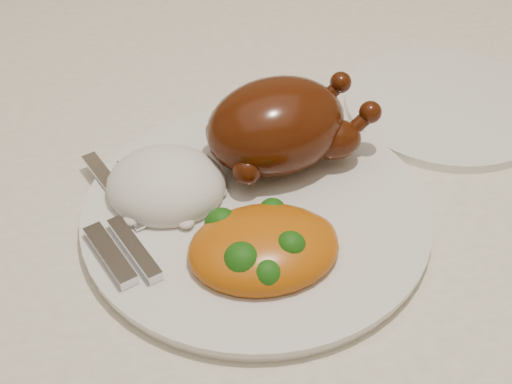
{
  "coord_description": "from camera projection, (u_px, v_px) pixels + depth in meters",
  "views": [
    {
      "loc": [
        0.05,
        -0.52,
        1.22
      ],
      "look_at": [
        0.1,
        -0.06,
        0.8
      ],
      "focal_mm": 50.0,
      "sensor_mm": 36.0,
      "label": 1
    }
  ],
  "objects": [
    {
      "name": "mac_and_cheese",
      "position": [
        266.0,
        247.0,
        0.58
      ],
      "size": [
        0.13,
        0.11,
        0.05
      ],
      "rotation": [
        0.0,
        0.0,
        0.09
      ],
      "color": "#BD5E0C",
      "rests_on": "dinner_plate"
    },
    {
      "name": "roast_chicken",
      "position": [
        280.0,
        125.0,
        0.66
      ],
      "size": [
        0.18,
        0.14,
        0.09
      ],
      "rotation": [
        0.0,
        0.0,
        0.33
      ],
      "color": "#491807",
      "rests_on": "dinner_plate"
    },
    {
      "name": "tablecloth",
      "position": [
        144.0,
        205.0,
        0.7
      ],
      "size": [
        1.73,
        1.03,
        0.18
      ],
      "color": "white",
      "rests_on": "dining_table"
    },
    {
      "name": "dinner_plate",
      "position": [
        256.0,
        214.0,
        0.64
      ],
      "size": [
        0.33,
        0.33,
        0.01
      ],
      "primitive_type": "cylinder",
      "rotation": [
        0.0,
        0.0,
        -0.1
      ],
      "color": "white",
      "rests_on": "tablecloth"
    },
    {
      "name": "side_plate",
      "position": [
        446.0,
        105.0,
        0.76
      ],
      "size": [
        0.23,
        0.23,
        0.01
      ],
      "primitive_type": "cylinder",
      "rotation": [
        0.0,
        0.0,
        -0.07
      ],
      "color": "white",
      "rests_on": "tablecloth"
    },
    {
      "name": "rice_mound",
      "position": [
        166.0,
        186.0,
        0.64
      ],
      "size": [
        0.12,
        0.12,
        0.06
      ],
      "rotation": [
        0.0,
        0.0,
        -0.18
      ],
      "color": "white",
      "rests_on": "dinner_plate"
    },
    {
      "name": "dining_table",
      "position": [
        152.0,
        256.0,
        0.75
      ],
      "size": [
        1.6,
        0.9,
        0.76
      ],
      "color": "brown",
      "rests_on": "floor"
    },
    {
      "name": "cutlery",
      "position": [
        122.0,
        230.0,
        0.6
      ],
      "size": [
        0.08,
        0.17,
        0.01
      ],
      "rotation": [
        0.0,
        0.0,
        0.48
      ],
      "color": "silver",
      "rests_on": "dinner_plate"
    }
  ]
}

